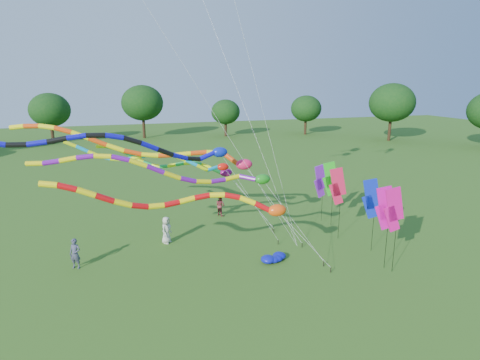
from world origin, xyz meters
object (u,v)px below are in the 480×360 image
object	(u,v)px
tube_kite_orange	(156,150)
person_b	(75,254)
blue_nylon_heap	(272,260)
person_a	(166,230)
tube_kite_red	(199,202)
person_c	(220,205)

from	to	relation	value
tube_kite_orange	person_b	world-z (taller)	tube_kite_orange
blue_nylon_heap	person_a	world-z (taller)	person_a
tube_kite_red	person_a	xyz separation A→B (m)	(-1.02, 5.92, -3.52)
tube_kite_orange	person_a	distance (m)	5.25
tube_kite_red	blue_nylon_heap	world-z (taller)	tube_kite_red
tube_kite_red	person_b	distance (m)	8.18
tube_kite_red	person_b	xyz separation A→B (m)	(-6.29, 3.85, -3.54)
person_b	person_c	world-z (taller)	person_b
blue_nylon_heap	person_b	bearing A→B (deg)	165.45
tube_kite_red	tube_kite_orange	bearing A→B (deg)	109.96
tube_kite_red	blue_nylon_heap	xyz separation A→B (m)	(4.32, 1.10, -4.15)
tube_kite_red	person_b	world-z (taller)	tube_kite_red
person_b	person_c	bearing A→B (deg)	58.34
tube_kite_red	tube_kite_orange	size ratio (longest dim) A/B	0.84
tube_kite_orange	person_c	world-z (taller)	tube_kite_orange
blue_nylon_heap	person_a	xyz separation A→B (m)	(-5.34, 4.83, 0.63)
blue_nylon_heap	person_b	distance (m)	10.97
tube_kite_red	person_c	world-z (taller)	tube_kite_red
person_b	tube_kite_red	bearing A→B (deg)	-5.40
tube_kite_orange	person_c	distance (m)	8.47
tube_kite_red	person_c	distance (m)	11.32
tube_kite_red	tube_kite_orange	xyz separation A→B (m)	(-1.40, 5.81, 1.72)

